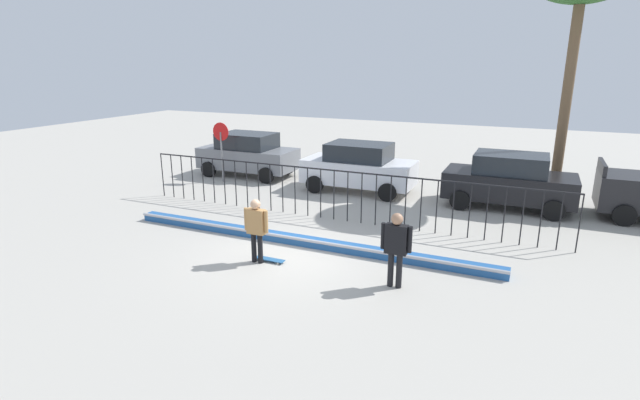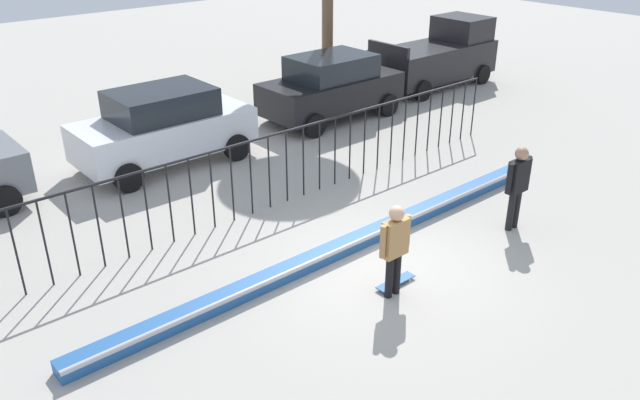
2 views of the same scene
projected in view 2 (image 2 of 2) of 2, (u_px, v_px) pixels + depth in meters
The scene contains 9 objects.
ground_plane at pixel (380, 269), 11.47m from camera, with size 60.00×60.00×0.00m, color #ADA89E.
bowl_coping_ledge at pixel (348, 245), 12.01m from camera, with size 11.00×0.40×0.27m.
perimeter_fence at pixel (269, 163), 13.29m from camera, with size 14.04×0.04×1.64m.
skateboarder at pixel (395, 243), 10.30m from camera, with size 0.67×0.25×1.66m.
skateboard at pixel (396, 282), 10.97m from camera, with size 0.80×0.20×0.07m.
camera_operator at pixel (518, 181), 12.41m from camera, with size 0.71×0.27×1.75m.
parked_car_white at pixel (164, 126), 15.55m from camera, with size 4.30×2.12×1.90m.
parked_car_black at pixel (331, 87), 18.78m from camera, with size 4.30×2.12×1.90m.
pickup_truck at pixel (438, 56), 22.09m from camera, with size 4.70×2.12×2.24m.
Camera 2 is at (-7.20, -6.73, 6.10)m, focal length 35.67 mm.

